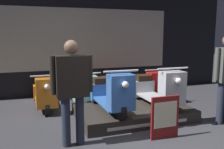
% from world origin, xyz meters
% --- Properties ---
extents(shop_wall_back, '(9.00, 0.09, 3.20)m').
position_xyz_m(shop_wall_back, '(0.00, 3.99, 1.60)').
color(shop_wall_back, black).
rests_on(shop_wall_back, ground_plane).
extents(display_platform, '(2.23, 1.41, 0.23)m').
position_xyz_m(display_platform, '(0.35, 1.46, 0.11)').
color(display_platform, '#2D2823').
rests_on(display_platform, ground_plane).
extents(scooter_display_left, '(0.62, 1.65, 0.86)m').
position_xyz_m(scooter_display_left, '(-0.15, 1.42, 0.56)').
color(scooter_display_left, black).
rests_on(scooter_display_left, display_platform).
extents(scooter_display_right, '(0.62, 1.65, 0.86)m').
position_xyz_m(scooter_display_right, '(0.85, 1.42, 0.56)').
color(scooter_display_right, black).
rests_on(scooter_display_right, display_platform).
extents(scooter_backrow_0, '(0.62, 1.65, 0.86)m').
position_xyz_m(scooter_backrow_0, '(-1.27, 2.78, 0.34)').
color(scooter_backrow_0, black).
rests_on(scooter_backrow_0, ground_plane).
extents(scooter_backrow_1, '(0.62, 1.65, 0.86)m').
position_xyz_m(scooter_backrow_1, '(-0.41, 2.78, 0.34)').
color(scooter_backrow_1, black).
rests_on(scooter_backrow_1, ground_plane).
extents(scooter_backrow_2, '(0.62, 1.65, 0.86)m').
position_xyz_m(scooter_backrow_2, '(0.45, 2.78, 0.34)').
color(scooter_backrow_2, black).
rests_on(scooter_backrow_2, ground_plane).
extents(scooter_backrow_3, '(0.62, 1.65, 0.86)m').
position_xyz_m(scooter_backrow_3, '(1.31, 2.78, 0.34)').
color(scooter_backrow_3, black).
rests_on(scooter_backrow_3, ground_plane).
extents(person_left_browsing, '(0.63, 0.26, 1.60)m').
position_xyz_m(person_left_browsing, '(-1.02, 0.61, 0.96)').
color(person_left_browsing, '#232838').
rests_on(person_left_browsing, ground_plane).
extents(price_sign_board, '(0.49, 0.04, 0.71)m').
position_xyz_m(price_sign_board, '(0.42, 0.36, 0.36)').
color(price_sign_board, maroon).
rests_on(price_sign_board, ground_plane).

